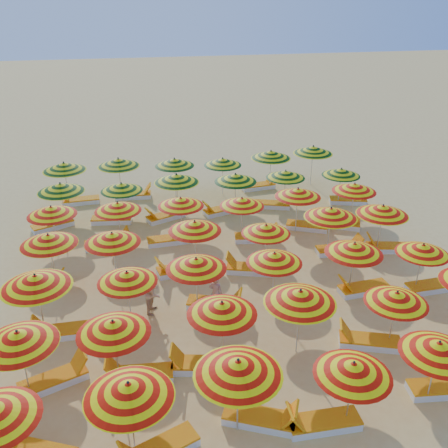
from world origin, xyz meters
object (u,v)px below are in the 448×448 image
(umbrella_35, at_px, (341,172))
(lounger_12, at_px, (363,288))
(umbrella_7, at_px, (113,327))
(lounger_29, at_px, (349,200))
(umbrella_12, at_px, (36,281))
(lounger_30, at_px, (80,201))
(umbrella_18, at_px, (49,239))
(umbrella_29, at_px, (354,188))
(umbrella_6, at_px, (18,338))
(lounger_19, at_px, (108,243))
(umbrella_34, at_px, (286,174))
(umbrella_40, at_px, (271,154))
(lounger_21, at_px, (257,237))
(lounger_20, at_px, (170,240))
(lounger_32, at_px, (259,186))
(lounger_7, at_px, (139,375))
(umbrella_28, at_px, (298,193))
(umbrella_14, at_px, (196,264))
(umbrella_38, at_px, (174,162))
(lounger_18, at_px, (388,247))
(lounger_27, at_px, (221,210))
(lounger_31, at_px, (134,195))
(lounger_24, at_px, (54,225))
(lounger_10, at_px, (62,331))
(umbrella_9, at_px, (300,297))
(lounger_16, at_px, (249,268))
(lounger_25, at_px, (113,219))
(beachgoer_b, at_px, (153,293))
(umbrella_33, at_px, (235,178))
(lounger_14, at_px, (40,285))
(lounger_11, at_px, (216,304))
(lounger_28, at_px, (272,204))
(lounger_15, at_px, (180,269))
(umbrella_19, at_px, (112,238))
(lounger_2, at_px, (261,418))
(umbrella_3, at_px, (353,369))
(beachgoer_a, at_px, (216,293))
(umbrella_31, at_px, (121,187))
(lounger_3, at_px, (322,422))
(umbrella_41, at_px, (313,150))
(lounger_22, at_px, (308,226))
(umbrella_2, at_px, (238,368))
(umbrella_37, at_px, (118,162))
(lounger_26, at_px, (165,216))
(umbrella_27, at_px, (242,202))
(umbrella_16, at_px, (354,248))
(umbrella_8, at_px, (222,308))
(umbrella_13, at_px, (127,277))
(umbrella_21, at_px, (266,229))
(umbrella_1, at_px, (129,390))
(umbrella_4, at_px, (439,348))

(umbrella_35, height_order, lounger_12, umbrella_35)
(umbrella_7, height_order, lounger_29, umbrella_7)
(umbrella_12, height_order, lounger_30, umbrella_12)
(umbrella_18, bearing_deg, umbrella_35, 20.78)
(umbrella_29, distance_m, lounger_29, 2.85)
(umbrella_6, distance_m, lounger_19, 8.06)
(umbrella_34, xyz_separation_m, umbrella_40, (-0.01, 2.38, 0.19))
(umbrella_7, xyz_separation_m, lounger_21, (5.51, 6.99, -1.58))
(lounger_20, bearing_deg, umbrella_34, 20.59)
(umbrella_18, height_order, lounger_32, umbrella_18)
(lounger_32, bearing_deg, lounger_19, -153.79)
(lounger_7, bearing_deg, umbrella_28, -127.28)
(umbrella_14, bearing_deg, umbrella_38, 87.90)
(lounger_7, bearing_deg, umbrella_34, -120.38)
(lounger_18, height_order, lounger_27, same)
(lounger_31, bearing_deg, lounger_24, -137.16)
(lounger_10, bearing_deg, umbrella_9, 162.72)
(umbrella_7, bearing_deg, lounger_16, 45.29)
(lounger_25, bearing_deg, beachgoer_b, -72.03)
(umbrella_33, relative_size, lounger_14, 1.27)
(lounger_11, distance_m, lounger_28, 8.39)
(lounger_15, bearing_deg, lounger_29, -161.38)
(umbrella_19, xyz_separation_m, lounger_2, (3.31, -6.91, -1.60))
(umbrella_3, xyz_separation_m, lounger_14, (-7.82, 7.43, -1.50))
(lounger_31, height_order, beachgoer_a, beachgoer_a)
(umbrella_31, bearing_deg, lounger_3, -70.51)
(umbrella_6, height_order, umbrella_41, umbrella_41)
(umbrella_18, relative_size, umbrella_29, 0.94)
(umbrella_12, bearing_deg, umbrella_34, 38.10)
(lounger_22, bearing_deg, lounger_12, -63.23)
(umbrella_29, bearing_deg, umbrella_12, -156.03)
(umbrella_2, relative_size, umbrella_33, 0.93)
(lounger_28, bearing_deg, lounger_32, 108.03)
(umbrella_2, distance_m, umbrella_37, 14.85)
(umbrella_2, height_order, umbrella_14, umbrella_2)
(umbrella_37, relative_size, lounger_26, 1.15)
(lounger_11, bearing_deg, umbrella_27, 86.92)
(lounger_19, distance_m, lounger_20, 2.42)
(lounger_2, xyz_separation_m, lounger_20, (-1.22, 9.53, 0.00))
(umbrella_27, height_order, lounger_19, umbrella_27)
(umbrella_16, bearing_deg, lounger_31, 124.37)
(umbrella_8, distance_m, umbrella_9, 2.12)
(lounger_14, height_order, lounger_16, same)
(umbrella_13, relative_size, umbrella_21, 1.01)
(lounger_24, bearing_deg, umbrella_3, -81.82)
(umbrella_1, distance_m, lounger_29, 16.09)
(lounger_18, bearing_deg, umbrella_4, 82.13)
(umbrella_12, height_order, umbrella_41, umbrella_12)
(lounger_16, height_order, beachgoer_a, beachgoer_a)
(umbrella_33, bearing_deg, umbrella_4, -79.27)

